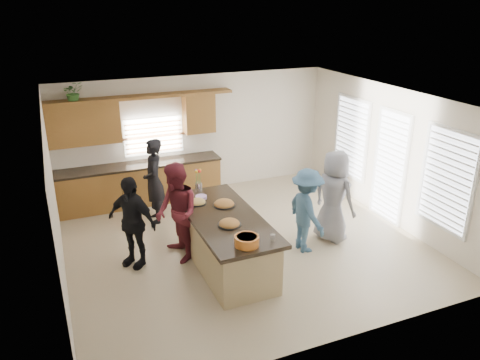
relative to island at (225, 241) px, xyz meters
name	(u,v)px	position (x,y,z in m)	size (l,w,h in m)	color
floor	(244,244)	(0.60, 0.54, -0.45)	(6.50, 6.50, 0.00)	tan
room_shell	(245,150)	(0.60, 0.54, 1.45)	(6.52, 6.02, 2.81)	silver
back_cabinetry	(137,165)	(-0.86, 3.27, 0.46)	(4.08, 0.66, 2.46)	olive
right_wall_glazing	(392,159)	(3.82, 0.40, 0.89)	(0.06, 4.00, 2.25)	white
island	(225,241)	(0.00, 0.00, 0.00)	(1.17, 2.71, 0.95)	tan
platter_front	(229,224)	(-0.05, -0.37, 0.52)	(0.38, 0.38, 0.16)	black
platter_mid	(224,204)	(0.15, 0.39, 0.52)	(0.41, 0.41, 0.16)	black
platter_back	(197,202)	(-0.27, 0.66, 0.52)	(0.33, 0.33, 0.13)	black
salad_bowl	(247,240)	(-0.04, -1.08, 0.58)	(0.38, 0.38, 0.15)	orange
clear_cup	(273,238)	(0.38, -1.10, 0.55)	(0.08, 0.08, 0.10)	white
plate_stack	(201,197)	(-0.14, 0.85, 0.52)	(0.21, 0.21, 0.05)	#C798DD
flower_vase	(198,180)	(-0.07, 1.21, 0.72)	(0.14, 0.14, 0.45)	silver
potted_plant	(73,92)	(-2.02, 3.36, 2.17)	(0.40, 0.35, 0.44)	#3C7930
woman_left_back	(154,181)	(-0.73, 2.19, 0.44)	(0.65, 0.43, 1.79)	black
woman_left_mid	(177,213)	(-0.70, 0.51, 0.45)	(0.88, 0.68, 1.81)	maroon
woman_left_front	(132,222)	(-1.47, 0.62, 0.38)	(0.97, 0.41, 1.66)	black
woman_right_back	(307,211)	(1.57, -0.09, 0.35)	(1.03, 0.59, 1.60)	#385C7C
woman_right_front	(334,196)	(2.26, 0.09, 0.45)	(0.88, 0.58, 1.81)	gray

